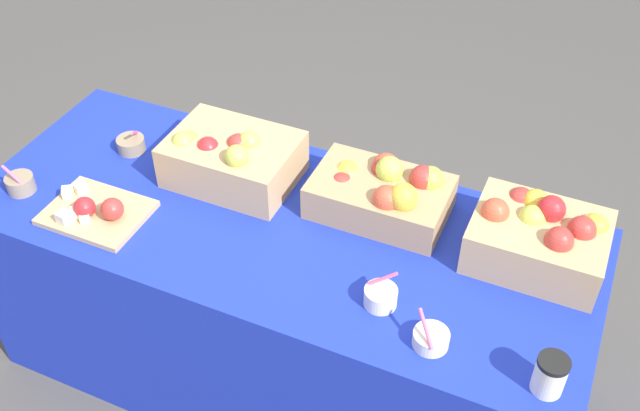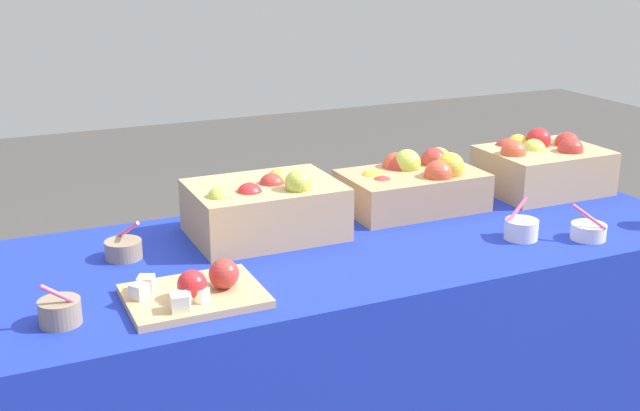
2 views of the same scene
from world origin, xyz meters
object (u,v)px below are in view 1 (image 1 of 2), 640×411
apple_crate_left (539,236)px  cutting_board_front (95,211)px  sample_bowl_mid (381,296)px  apple_crate_right (231,158)px  sample_bowl_extra (20,184)px  sample_bowl_near (431,339)px  apple_crate_middle (382,192)px  sample_bowl_far (131,144)px  coffee_cup (550,375)px

apple_crate_left → cutting_board_front: apple_crate_left is taller
cutting_board_front → sample_bowl_mid: (0.90, 0.02, 0.00)m
apple_crate_right → sample_bowl_extra: size_ratio=3.88×
apple_crate_right → sample_bowl_near: 0.87m
apple_crate_left → sample_bowl_near: (-0.18, -0.42, -0.06)m
apple_crate_right → sample_bowl_mid: bearing=-26.5°
apple_crate_middle → apple_crate_right: size_ratio=1.03×
apple_crate_middle → sample_bowl_mid: 0.38m
sample_bowl_mid → apple_crate_right: bearing=153.5°
apple_crate_right → cutting_board_front: size_ratio=1.31×
apple_crate_left → cutting_board_front: bearing=-163.7°
apple_crate_left → apple_crate_right: apple_crate_right is taller
sample_bowl_far → sample_bowl_extra: size_ratio=1.00×
apple_crate_left → sample_bowl_mid: bearing=-134.9°
apple_crate_right → sample_bowl_mid: size_ratio=3.68×
apple_crate_right → sample_bowl_near: apple_crate_right is taller
apple_crate_right → cutting_board_front: bearing=-130.7°
apple_crate_left → apple_crate_middle: 0.47m
sample_bowl_mid → apple_crate_left: bearing=45.1°
apple_crate_middle → coffee_cup: size_ratio=3.78×
apple_crate_left → sample_bowl_near: bearing=-112.9°
coffee_cup → sample_bowl_extra: bearing=177.5°
cutting_board_front → coffee_cup: bearing=-2.8°
apple_crate_left → sample_bowl_near: 0.46m
cutting_board_front → sample_bowl_near: sample_bowl_near is taller
cutting_board_front → sample_bowl_near: size_ratio=3.03×
coffee_cup → sample_bowl_far: bearing=165.0°
sample_bowl_near → sample_bowl_extra: size_ratio=0.97×
apple_crate_left → sample_bowl_mid: apple_crate_left is taller
apple_crate_left → apple_crate_middle: bearing=178.3°
sample_bowl_mid → coffee_cup: size_ratio=1.00×
apple_crate_right → sample_bowl_far: 0.39m
coffee_cup → apple_crate_middle: bearing=142.8°
coffee_cup → sample_bowl_mid: bearing=168.8°
sample_bowl_near → sample_bowl_mid: size_ratio=0.92×
apple_crate_right → sample_bowl_far: size_ratio=3.89×
sample_bowl_far → sample_bowl_near: bearing=-17.9°
cutting_board_front → sample_bowl_far: (-0.10, 0.32, 0.00)m
apple_crate_middle → sample_bowl_near: 0.52m
cutting_board_front → sample_bowl_mid: sample_bowl_mid is taller
sample_bowl_mid → coffee_cup: same height
apple_crate_right → sample_bowl_extra: bearing=-150.5°
sample_bowl_extra → apple_crate_left: bearing=13.1°
sample_bowl_far → sample_bowl_extra: 0.37m
cutting_board_front → sample_bowl_far: sample_bowl_far is taller
apple_crate_middle → sample_bowl_far: 0.87m
sample_bowl_mid → sample_bowl_extra: size_ratio=1.05×
apple_crate_middle → sample_bowl_near: bearing=-55.8°
apple_crate_left → sample_bowl_near: apple_crate_left is taller
apple_crate_left → sample_bowl_mid: size_ratio=3.42×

